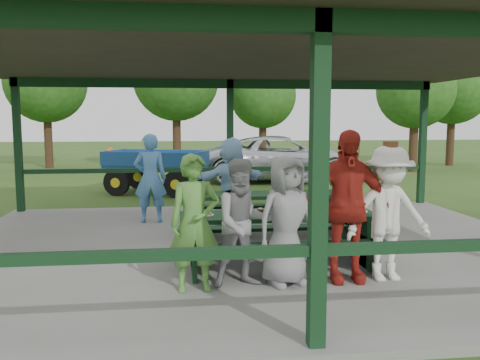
{
  "coord_description": "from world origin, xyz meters",
  "views": [
    {
      "loc": [
        -1.24,
        -8.14,
        2.16
      ],
      "look_at": [
        -0.27,
        -0.3,
        1.23
      ],
      "focal_mm": 38.0,
      "sensor_mm": 36.0,
      "label": 1
    }
  ],
  "objects": [
    {
      "name": "ground",
      "position": [
        0.0,
        0.0,
        0.0
      ],
      "size": [
        90.0,
        90.0,
        0.0
      ],
      "primitive_type": "plane",
      "color": "#2A4A17",
      "rests_on": "ground"
    },
    {
      "name": "concrete_slab",
      "position": [
        0.0,
        0.0,
        0.05
      ],
      "size": [
        10.0,
        8.0,
        0.1
      ],
      "primitive_type": "cube",
      "color": "slate",
      "rests_on": "ground"
    },
    {
      "name": "pavilion_structure",
      "position": [
        0.0,
        0.0,
        3.17
      ],
      "size": [
        10.6,
        8.6,
        3.24
      ],
      "color": "black",
      "rests_on": "concrete_slab"
    },
    {
      "name": "picnic_table_near",
      "position": [
        0.17,
        -1.2,
        0.58
      ],
      "size": [
        2.77,
        1.39,
        0.75
      ],
      "color": "black",
      "rests_on": "concrete_slab"
    },
    {
      "name": "picnic_table_far",
      "position": [
        0.41,
        0.8,
        0.58
      ],
      "size": [
        2.84,
        1.39,
        0.75
      ],
      "color": "black",
      "rests_on": "concrete_slab"
    },
    {
      "name": "table_setting",
      "position": [
        0.3,
        -1.18,
        0.88
      ],
      "size": [
        2.44,
        0.45,
        0.1
      ],
      "color": "white",
      "rests_on": "picnic_table_near"
    },
    {
      "name": "contestant_green",
      "position": [
        -1.05,
        -2.12,
        0.93
      ],
      "size": [
        0.65,
        0.46,
        1.67
      ],
      "primitive_type": "imported",
      "rotation": [
        0.0,
        0.0,
        0.1
      ],
      "color": "#508C38",
      "rests_on": "concrete_slab"
    },
    {
      "name": "contestant_grey_left",
      "position": [
        -0.44,
        -2.04,
        0.9
      ],
      "size": [
        0.88,
        0.74,
        1.6
      ],
      "primitive_type": "imported",
      "rotation": [
        0.0,
        0.0,
        0.19
      ],
      "color": "gray",
      "rests_on": "concrete_slab"
    },
    {
      "name": "contestant_grey_mid",
      "position": [
        0.1,
        -2.04,
        0.92
      ],
      "size": [
        0.92,
        0.75,
        1.63
      ],
      "primitive_type": "imported",
      "rotation": [
        0.0,
        0.0,
        0.33
      ],
      "color": "gray",
      "rests_on": "concrete_slab"
    },
    {
      "name": "contestant_red",
      "position": [
        0.88,
        -1.98,
        1.07
      ],
      "size": [
        1.16,
        0.51,
        1.95
      ],
      "primitive_type": "imported",
      "rotation": [
        0.0,
        0.0,
        -0.03
      ],
      "color": "#A6251C",
      "rests_on": "concrete_slab"
    },
    {
      "name": "contestant_white_fedora",
      "position": [
        1.44,
        -2.0,
        0.98
      ],
      "size": [
        1.15,
        0.7,
        1.8
      ],
      "rotation": [
        0.0,
        0.0,
        0.04
      ],
      "color": "white",
      "rests_on": "concrete_slab"
    },
    {
      "name": "spectator_lblue",
      "position": [
        -0.2,
        1.72,
        0.97
      ],
      "size": [
        1.69,
        1.02,
        1.74
      ],
      "primitive_type": "imported",
      "rotation": [
        0.0,
        0.0,
        3.48
      ],
      "color": "#94C0E4",
      "rests_on": "concrete_slab"
    },
    {
      "name": "spectator_blue",
      "position": [
        -1.79,
        2.17,
        1.0
      ],
      "size": [
        0.67,
        0.46,
        1.8
      ],
      "primitive_type": "imported",
      "rotation": [
        0.0,
        0.0,
        3.18
      ],
      "color": "#467DB6",
      "rests_on": "concrete_slab"
    },
    {
      "name": "spectator_grey",
      "position": [
        1.57,
        1.79,
        0.89
      ],
      "size": [
        0.84,
        0.69,
        1.58
      ],
      "primitive_type": "imported",
      "rotation": [
        0.0,
        0.0,
        3.01
      ],
      "color": "#97979A",
      "rests_on": "concrete_slab"
    },
    {
      "name": "pickup_truck",
      "position": [
        2.5,
        9.6,
        0.8
      ],
      "size": [
        6.05,
        3.29,
        1.61
      ],
      "primitive_type": "imported",
      "rotation": [
        0.0,
        0.0,
        1.46
      ],
      "color": "silver",
      "rests_on": "ground"
    },
    {
      "name": "farm_trailer",
      "position": [
        -1.86,
        7.03,
        0.67
      ],
      "size": [
        3.88,
        2.47,
        1.36
      ],
      "rotation": [
        0.0,
        0.0,
        -0.35
      ],
      "color": "navy",
      "rests_on": "ground"
    },
    {
      "name": "tree_far_left",
      "position": [
        -7.05,
        15.83,
        3.84
      ],
      "size": [
        3.63,
        3.63,
        5.67
      ],
      "color": "black",
      "rests_on": "ground"
    },
    {
      "name": "tree_left",
      "position": [
        -1.26,
        14.48,
        3.97
      ],
      "size": [
        3.76,
        3.76,
        5.87
      ],
      "color": "black",
      "rests_on": "ground"
    },
    {
      "name": "tree_mid",
      "position": [
        2.82,
        15.86,
        3.31
      ],
      "size": [
        3.14,
        3.14,
        4.9
      ],
      "color": "black",
      "rests_on": "ground"
    },
    {
      "name": "tree_right",
      "position": [
        8.6,
        12.13,
        3.39
      ],
      "size": [
        3.21,
        3.21,
        5.02
      ],
      "color": "black",
      "rests_on": "ground"
    },
    {
      "name": "tree_far_right",
      "position": [
        11.73,
        14.74,
        3.68
      ],
      "size": [
        3.49,
        3.49,
        5.45
      ],
      "color": "black",
      "rests_on": "ground"
    }
  ]
}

